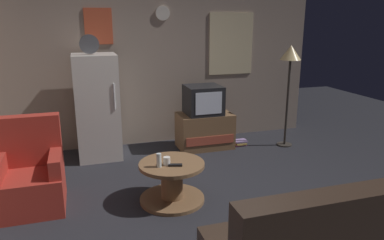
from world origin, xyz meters
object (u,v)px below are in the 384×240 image
Objects in this scene: coffee_table at (172,182)px; book_stack at (240,142)px; remote_control at (175,165)px; crt_tv at (203,100)px; standing_lamp at (290,61)px; tv_stand at (205,130)px; wine_glass at (159,160)px; fridge at (97,107)px; armchair at (30,177)px; mug_ceramic_white at (167,161)px.

coffee_table is 3.45× the size of book_stack.
remote_control reaches higher than coffee_table.
book_stack is (1.51, 1.49, -0.18)m from coffee_table.
crt_tv is 1.92m from remote_control.
book_stack is at bearing 163.06° from standing_lamp.
tv_stand is 1.99m from wine_glass.
remote_control is (0.17, -0.03, -0.06)m from wine_glass.
crt_tv is 0.34× the size of standing_lamp.
wine_glass is (0.52, -1.72, -0.23)m from fridge.
crt_tv is at bearing 57.18° from wine_glass.
fridge is at bearing 58.49° from armchair.
standing_lamp is 1.66× the size of armchair.
armchair is at bearing 162.54° from wine_glass.
book_stack is at bearing -8.35° from crt_tv.
coffee_table is at bearing -13.24° from armchair.
book_stack is (-0.69, 0.21, -1.31)m from standing_lamp.
coffee_table is 2.13m from book_stack.
standing_lamp is at bearing -12.99° from crt_tv.
standing_lamp is at bearing -7.37° from fridge.
standing_lamp is 2.76m from mug_ceramic_white.
tv_stand is 1.17× the size of coffee_table.
armchair reaches higher than book_stack.
standing_lamp is 10.60× the size of remote_control.
crt_tv is 3.60× the size of remote_control.
fridge is 1.81m from wine_glass.
standing_lamp reaches higher than mug_ceramic_white.
armchair reaches higher than wine_glass.
mug_ceramic_white is at bearing -70.14° from fridge.
tv_stand reaches higher than remote_control.
mug_ceramic_white is 0.43× the size of book_stack.
standing_lamp is 2.21× the size of coffee_table.
remote_control is 2.22m from book_stack.
fridge is 1.59m from armchair.
tv_stand is at bearing 171.15° from book_stack.
tv_stand is 1.69m from standing_lamp.
coffee_table is at bearing -120.67° from tv_stand.
armchair is at bearing -159.07° from book_stack.
remote_control is at bearing -81.73° from coffee_table.
tv_stand is at bearing 58.31° from mug_ceramic_white.
mug_ceramic_white is 0.09× the size of armchair.
armchair is (-1.49, 0.45, -0.12)m from remote_control.
coffee_table is 0.34m from wine_glass.
fridge is at bearing 175.75° from book_stack.
wine_glass is (-1.09, -1.65, 0.25)m from tv_stand.
wine_glass is 0.18m from remote_control.
remote_control is (-0.92, -1.68, 0.19)m from tv_stand.
tv_stand is 0.53× the size of standing_lamp.
fridge is at bearing 112.20° from coffee_table.
standing_lamp is 17.67× the size of mug_ceramic_white.
fridge is 11.80× the size of remote_control.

